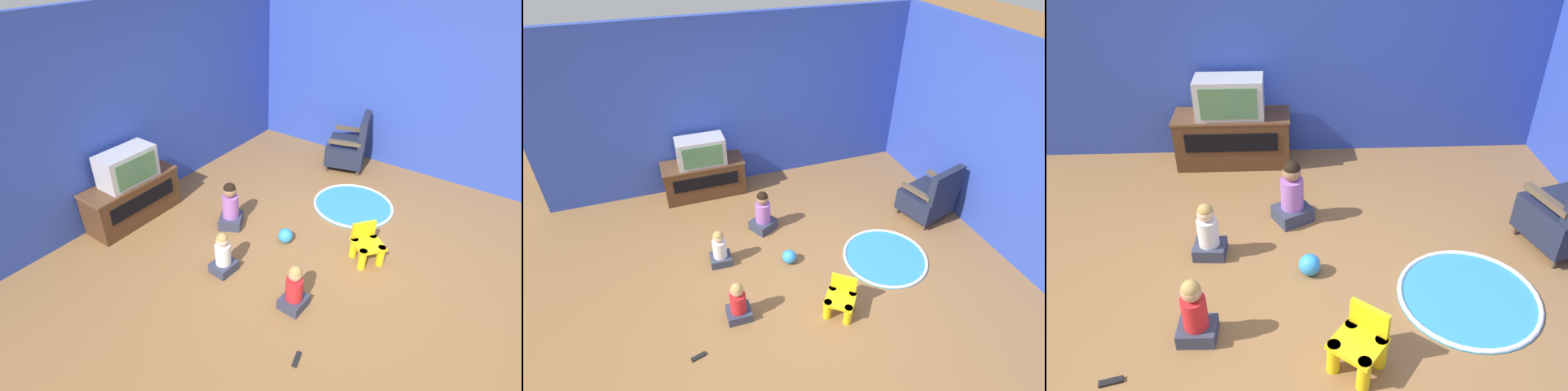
% 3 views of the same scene
% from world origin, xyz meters
% --- Properties ---
extents(ground_plane, '(30.00, 30.00, 0.00)m').
position_xyz_m(ground_plane, '(0.00, 0.00, 0.00)').
color(ground_plane, olive).
extents(wall_back, '(5.69, 0.12, 2.53)m').
position_xyz_m(wall_back, '(-0.15, 2.60, 1.26)').
color(wall_back, '#2D47B2').
rests_on(wall_back, ground_plane).
extents(wall_right, '(0.12, 5.66, 2.53)m').
position_xyz_m(wall_right, '(2.63, -0.17, 1.26)').
color(wall_right, '#2D47B2').
rests_on(wall_right, ground_plane).
extents(tv_cabinet, '(1.20, 0.45, 0.55)m').
position_xyz_m(tv_cabinet, '(-0.76, 2.30, 0.29)').
color(tv_cabinet, '#4C2D19').
rests_on(tv_cabinet, ground_plane).
extents(television, '(0.69, 0.37, 0.41)m').
position_xyz_m(television, '(-0.76, 2.27, 0.76)').
color(television, '#B7B7BC').
rests_on(television, tv_cabinet).
extents(black_armchair, '(0.75, 0.72, 0.85)m').
position_xyz_m(black_armchair, '(2.12, 0.69, 0.33)').
color(black_armchair, brown).
rests_on(black_armchair, ground_plane).
extents(yellow_kid_chair, '(0.42, 0.42, 0.43)m').
position_xyz_m(yellow_kid_chair, '(0.23, -0.44, 0.18)').
color(yellow_kid_chair, yellow).
rests_on(yellow_kid_chair, ground_plane).
extents(play_mat, '(1.07, 1.07, 0.04)m').
position_xyz_m(play_mat, '(1.14, 0.13, 0.01)').
color(play_mat, teal).
rests_on(play_mat, ground_plane).
extents(child_watching_left, '(0.40, 0.39, 0.61)m').
position_xyz_m(child_watching_left, '(-0.16, 1.19, 0.26)').
color(child_watching_left, '#33384C').
rests_on(child_watching_left, ground_plane).
extents(child_watching_center, '(0.27, 0.24, 0.51)m').
position_xyz_m(child_watching_center, '(-0.84, -0.16, 0.22)').
color(child_watching_center, '#33384C').
rests_on(child_watching_center, ground_plane).
extents(child_watching_right, '(0.27, 0.24, 0.50)m').
position_xyz_m(child_watching_right, '(-0.85, 0.73, 0.22)').
color(child_watching_right, '#33384C').
rests_on(child_watching_right, ground_plane).
extents(toy_ball, '(0.18, 0.18, 0.18)m').
position_xyz_m(toy_ball, '(-0.04, 0.46, 0.09)').
color(toy_ball, '#3399E5').
rests_on(toy_ball, ground_plane).
extents(remote_control, '(0.16, 0.08, 0.02)m').
position_xyz_m(remote_control, '(-1.34, -0.50, 0.01)').
color(remote_control, black).
rests_on(remote_control, ground_plane).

